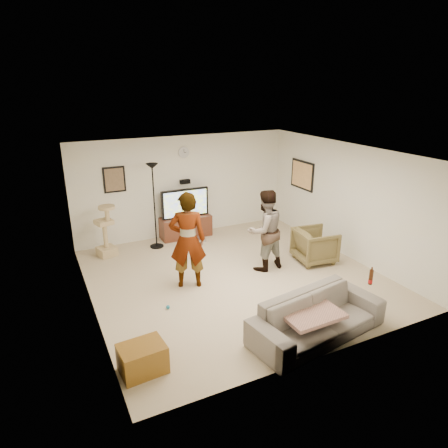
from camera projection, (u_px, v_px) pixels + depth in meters
name	position (u px, v px, depth m)	size (l,w,h in m)	color
floor	(235.00, 277.00, 8.10)	(5.50, 5.50, 0.02)	tan
ceiling	(236.00, 152.00, 7.25)	(5.50, 5.50, 0.02)	white
wall_back	(184.00, 186.00, 10.00)	(5.50, 0.04, 2.50)	white
wall_front	(330.00, 278.00, 5.34)	(5.50, 0.04, 2.50)	white
wall_left	(86.00, 242.00, 6.54)	(0.04, 5.50, 2.50)	white
wall_right	(346.00, 201.00, 8.80)	(0.04, 5.50, 2.50)	white
wall_clock	(184.00, 152.00, 9.69)	(0.26, 0.26, 0.04)	white
wall_speaker	(185.00, 182.00, 9.90)	(0.25, 0.10, 0.10)	black
picture_back	(114.00, 180.00, 9.16)	(0.42, 0.03, 0.52)	brown
picture_right	(302.00, 175.00, 10.07)	(0.03, 0.78, 0.62)	tan
tv_stand	(186.00, 227.00, 10.09)	(1.27, 0.45, 0.53)	#462216
console_box	(196.00, 240.00, 9.88)	(0.40, 0.30, 0.07)	#B7B7C0
tv	(185.00, 203.00, 9.88)	(1.20, 0.08, 0.71)	black
tv_screen	(186.00, 204.00, 9.84)	(1.11, 0.01, 0.63)	#BBCD2D
floor_lamp	(154.00, 207.00, 9.22)	(0.32, 0.32, 2.00)	black
cat_tree	(105.00, 231.00, 8.89)	(0.38, 0.38, 1.18)	tan
person_left	(188.00, 240.00, 7.46)	(0.68, 0.45, 1.87)	#A7A4B7
person_right	(265.00, 230.00, 8.18)	(0.83, 0.64, 1.70)	#36537F
sofa	(318.00, 317.00, 6.14)	(2.22, 0.87, 0.65)	slate
throw_blanket	(310.00, 313.00, 6.04)	(0.90, 0.70, 0.06)	tan
beer_bottle	(371.00, 277.00, 6.41)	(0.06, 0.06, 0.25)	#3C1C0A
armchair	(315.00, 245.00, 8.68)	(0.78, 0.81, 0.73)	brown
side_table	(143.00, 359.00, 5.40)	(0.61, 0.45, 0.40)	brown
toy_ball	(168.00, 307.00, 6.95)	(0.07, 0.07, 0.07)	teal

